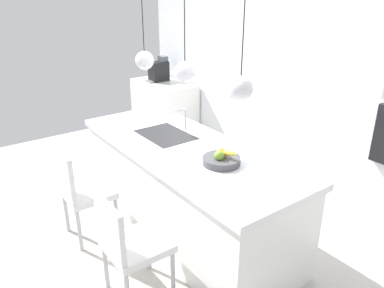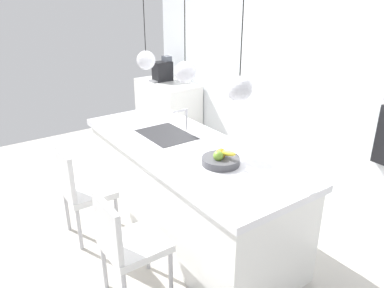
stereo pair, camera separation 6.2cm
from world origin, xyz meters
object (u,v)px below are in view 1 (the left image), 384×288
Objects in this scene: chair_near at (81,189)px; chair_middle at (129,243)px; fruit_bowl at (222,159)px; coffee_machine at (159,71)px.

chair_near is 0.93m from chair_middle.
chair_near is (-0.95, -0.85, -0.43)m from fruit_bowl.
chair_middle is at bearing -35.33° from coffee_machine.
chair_near is at bearing -45.86° from coffee_machine.
coffee_machine is 0.44× the size of chair_middle.
chair_near reaches higher than chair_middle.
chair_middle is at bearing -91.32° from fruit_bowl.
fruit_bowl is at bearing 88.68° from chair_middle.
fruit_bowl is 0.96m from chair_middle.
fruit_bowl reaches higher than chair_near.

